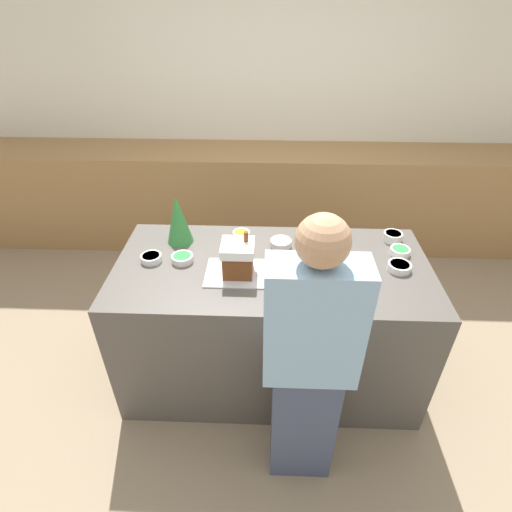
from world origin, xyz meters
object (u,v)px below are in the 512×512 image
Objects in this scene: decorative_tree at (178,219)px; candy_bowl_near_tray_left at (241,235)px; baking_tray at (238,273)px; candy_bowl_near_tray_right at (281,243)px; candy_bowl_behind_tray at (393,236)px; candy_bowl_far_right at (400,251)px; candy_bowl_front_corner at (151,258)px; person at (309,364)px; candy_bowl_beside_tree at (182,258)px; candy_bowl_far_left at (399,266)px; gingerbread_house at (238,258)px.

candy_bowl_near_tray_left is at bearing 7.05° from decorative_tree.
candy_bowl_near_tray_right is (0.24, 0.29, 0.02)m from baking_tray.
baking_tray is 2.83× the size of candy_bowl_near_tray_right.
baking_tray is 1.01m from candy_bowl_behind_tray.
candy_bowl_front_corner is at bearing -175.15° from candy_bowl_far_right.
baking_tray is 0.37m from candy_bowl_near_tray_left.
person is (0.74, -0.88, -0.24)m from decorative_tree.
candy_bowl_far_right is 1.07× the size of candy_bowl_near_tray_left.
candy_bowl_beside_tree is (-1.27, -0.28, -0.01)m from candy_bowl_behind_tray.
candy_bowl_near_tray_left is at bearing 38.99° from candy_bowl_beside_tree.
person is (-0.58, -0.78, -0.10)m from candy_bowl_far_right.
candy_bowl_behind_tray is (1.32, 0.06, -0.13)m from decorative_tree.
decorative_tree is 1.32m from candy_bowl_far_left.
person is at bearing -49.61° from decorative_tree.
baking_tray is 0.35m from candy_bowl_beside_tree.
candy_bowl_front_corner is 1.04× the size of candy_bowl_far_right.
gingerbread_house is 0.16× the size of person.
candy_bowl_far_right is (0.04, 0.16, 0.00)m from candy_bowl_far_left.
decorative_tree is 2.70× the size of candy_bowl_far_right.
decorative_tree is at bearing 130.39° from person.
candy_bowl_front_corner is 0.97× the size of candy_bowl_beside_tree.
gingerbread_house is at bearing -157.81° from candy_bowl_behind_tray.
candy_bowl_far_right is (0.94, 0.23, -0.08)m from gingerbread_house.
candy_bowl_near_tray_right is (-0.66, 0.22, 0.00)m from candy_bowl_far_left.
candy_bowl_far_left is (0.90, 0.07, -0.09)m from gingerbread_house.
baking_tray is 2.93× the size of candy_bowl_beside_tree.
candy_bowl_far_left is at bearing -1.32° from candy_bowl_front_corner.
candy_bowl_behind_tray is 0.93× the size of candy_bowl_beside_tree.
candy_bowl_behind_tray is 1.00× the size of candy_bowl_far_right.
candy_bowl_beside_tree reaches higher than baking_tray.
gingerbread_house is 2.12× the size of candy_bowl_far_right.
candy_bowl_front_corner is at bearing 168.59° from baking_tray.
person is (0.36, -0.55, -0.19)m from gingerbread_house.
candy_bowl_behind_tray reaches higher than candy_bowl_far_right.
candy_bowl_front_corner reaches higher than baking_tray.
person is at bearing -121.74° from candy_bowl_behind_tray.
candy_bowl_front_corner is 1.41m from candy_bowl_far_left.
gingerbread_house reaches higher than candy_bowl_far_left.
candy_bowl_behind_tray is at bearing 12.26° from candy_bowl_beside_tree.
person reaches higher than candy_bowl_front_corner.
candy_bowl_near_tray_right reaches higher than baking_tray.
candy_bowl_far_left and candy_bowl_beside_tree have the same top height.
baking_tray is 0.52m from candy_bowl_front_corner.
candy_bowl_near_tray_right is 0.60m from candy_bowl_beside_tree.
candy_bowl_far_left reaches higher than candy_bowl_front_corner.
gingerbread_house is 0.38m from candy_bowl_near_tray_right.
candy_bowl_far_left is at bearing 49.04° from person.
candy_bowl_behind_tray is 0.90× the size of candy_bowl_near_tray_right.
candy_bowl_near_tray_left is (-0.01, 0.37, -0.08)m from gingerbread_house.
person reaches higher than candy_bowl_far_right.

